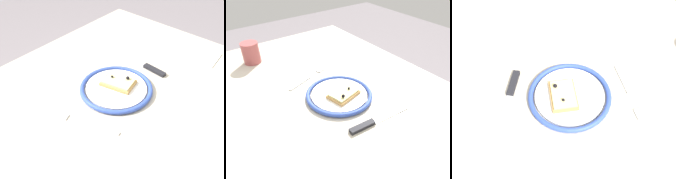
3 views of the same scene
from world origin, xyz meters
TOP-DOWN VIEW (x-y plane):
  - ground_plane at (0.00, 0.00)m, footprint 6.00×6.00m
  - dining_table at (0.00, 0.00)m, footprint 1.15×0.90m
  - plate at (0.06, 0.04)m, footprint 0.24×0.24m
  - pizza_slice_near at (0.08, 0.04)m, footprint 0.10×0.12m
  - knife at (0.23, 0.03)m, footprint 0.04×0.24m
  - fork at (-0.11, 0.00)m, footprint 0.08×0.20m
  - napkin at (0.44, -0.08)m, footprint 0.13×0.14m

SIDE VIEW (x-z plane):
  - ground_plane at x=0.00m, z-range 0.00..0.00m
  - dining_table at x=0.00m, z-range 0.29..1.01m
  - napkin at x=0.44m, z-range 0.72..0.73m
  - fork at x=-0.11m, z-range 0.72..0.73m
  - knife at x=0.23m, z-range 0.72..0.73m
  - plate at x=0.06m, z-range 0.72..0.74m
  - pizza_slice_near at x=0.08m, z-range 0.73..0.76m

